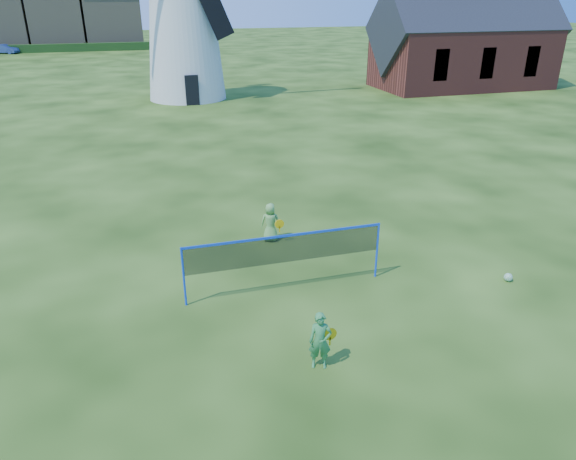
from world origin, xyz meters
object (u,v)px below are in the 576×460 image
at_px(badminton_net, 285,250).
at_px(chapel, 464,44).
at_px(player_boy, 271,222).
at_px(car_right, 4,49).
at_px(player_girl, 320,341).
at_px(windmill, 182,13).
at_px(play_ball, 508,277).

bearing_deg(badminton_net, chapel, 50.08).
distance_m(player_boy, car_right, 65.13).
xyz_separation_m(badminton_net, player_girl, (-0.17, -3.09, -0.52)).
relative_size(windmill, chapel, 1.20).
bearing_deg(badminton_net, player_boy, 82.31).
xyz_separation_m(play_ball, car_right, (-23.41, 66.75, 0.45)).
bearing_deg(chapel, badminton_net, -129.92).
bearing_deg(chapel, player_boy, -132.75).
xyz_separation_m(windmill, car_right, (-18.48, 37.74, -5.11)).
xyz_separation_m(player_girl, play_ball, (5.91, 1.88, -0.51)).
bearing_deg(play_ball, player_girl, -162.39).
bearing_deg(chapel, car_right, 135.87).
bearing_deg(windmill, player_girl, -91.82).
distance_m(chapel, badminton_net, 34.90).
bearing_deg(car_right, play_ball, -135.87).
height_order(windmill, badminton_net, windmill).
xyz_separation_m(player_boy, play_ball, (5.34, -4.18, -0.49)).
bearing_deg(windmill, play_ball, -80.36).
height_order(windmill, player_girl, windmill).
height_order(chapel, play_ball, chapel).
relative_size(windmill, car_right, 4.93).
relative_size(player_girl, player_boy, 1.04).
bearing_deg(windmill, badminton_net, -91.67).
relative_size(windmill, badminton_net, 3.32).
distance_m(windmill, chapel, 21.70).
relative_size(badminton_net, car_right, 1.48).
height_order(windmill, play_ball, windmill).
relative_size(badminton_net, player_boy, 4.22).
relative_size(player_girl, car_right, 0.36).
bearing_deg(player_girl, player_boy, 102.38).
bearing_deg(chapel, player_girl, -127.08).
height_order(player_girl, car_right, player_girl).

